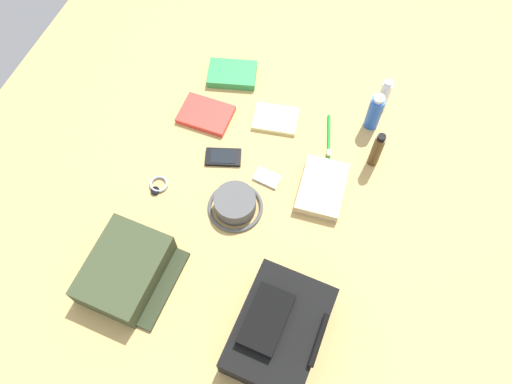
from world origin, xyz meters
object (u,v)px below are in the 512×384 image
paperback_novel (232,74)px  wristwatch (158,185)px  cologne_bottle (377,150)px  media_player (267,178)px  folded_towel (322,188)px  bucket_hat (235,204)px  travel_guidebook (206,115)px  cell_phone (223,157)px  deodorant_spray (375,112)px  toothbrush (329,139)px  toiletry_pouch (126,271)px  toothpaste_tube (384,96)px  notepad (276,119)px  backpack (279,330)px

paperback_novel → wristwatch: bearing=-6.0°
cologne_bottle → media_player: cologne_bottle is taller
cologne_bottle → wristwatch: size_ratio=2.18×
paperback_novel → folded_towel: folded_towel is taller
bucket_hat → media_player: 0.15m
travel_guidebook → cell_phone: travel_guidebook is taller
cologne_bottle → cell_phone: size_ratio=1.17×
paperback_novel → wristwatch: 0.50m
travel_guidebook → cell_phone: bearing=42.3°
bucket_hat → cologne_bottle: cologne_bottle is taller
deodorant_spray → media_player: 0.42m
paperback_novel → toothbrush: paperback_novel is taller
bucket_hat → folded_towel: bearing=123.9°
toiletry_pouch → paperback_novel: 0.80m
toothpaste_tube → wristwatch: 0.81m
media_player → paperback_novel: bearing=-142.6°
toothpaste_tube → folded_towel: size_ratio=0.71×
deodorant_spray → notepad: size_ratio=1.01×
bucket_hat → paperback_novel: 0.53m
wristwatch → folded_towel: bearing=109.4°
wristwatch → backpack: bearing=59.7°
paperback_novel → deodorant_spray: bearing=87.7°
bucket_hat → paperback_novel: size_ratio=0.89×
wristwatch → toothbrush: toothbrush is taller
toothpaste_tube → wristwatch: size_ratio=2.01×
deodorant_spray → notepad: bearing=-71.9°
toiletry_pouch → deodorant_spray: deodorant_spray is taller
toothpaste_tube → media_player: toothpaste_tube is taller
notepad → toothbrush: bearing=76.5°
deodorant_spray → travel_guidebook: size_ratio=0.86×
cologne_bottle → wristwatch: (0.34, -0.62, -0.07)m
bucket_hat → media_player: (-0.13, 0.06, -0.02)m
deodorant_spray → paperback_novel: bearing=-92.3°
toothpaste_tube → media_player: size_ratio=1.60×
toiletry_pouch → deodorant_spray: bearing=146.2°
backpack → folded_towel: size_ratio=1.61×
cell_phone → bucket_hat: bearing=34.6°
cologne_bottle → toothbrush: bearing=-100.9°
deodorant_spray → cologne_bottle: bearing=17.8°
deodorant_spray → toothbrush: deodorant_spray is taller
toothpaste_tube → travel_guidebook: size_ratio=0.81×
cologne_bottle → cell_phone: bearing=-70.5°
bucket_hat → toothpaste_tube: (-0.54, 0.32, 0.04)m
cell_phone → toothbrush: toothbrush is taller
toothpaste_tube → deodorant_spray: bearing=-8.4°
toothbrush → folded_towel: 0.20m
toiletry_pouch → notepad: 0.71m
toothpaste_tube → folded_towel: bearing=-13.2°
toiletry_pouch → media_player: (-0.45, 0.27, -0.04)m
cologne_bottle → paperback_novel: cologne_bottle is taller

